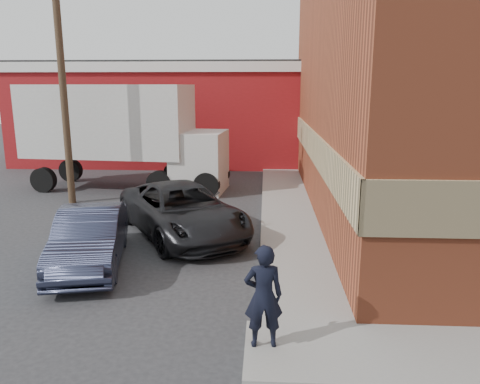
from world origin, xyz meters
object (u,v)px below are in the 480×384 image
(sedan, at_px, (90,238))
(box_truck, at_px, (128,130))
(warehouse, at_px, (168,112))
(utility_pole, at_px, (62,74))
(man, at_px, (263,296))
(suv_a, at_px, (182,210))

(sedan, bearing_deg, box_truck, 87.47)
(sedan, bearing_deg, warehouse, 82.89)
(warehouse, bearing_deg, box_truck, -89.68)
(utility_pole, xyz_separation_m, sedan, (3.04, -6.17, -4.05))
(man, bearing_deg, warehouse, -80.85)
(warehouse, distance_m, box_truck, 8.46)
(man, distance_m, box_truck, 13.71)
(suv_a, bearing_deg, utility_pole, 111.37)
(warehouse, height_order, man, warehouse)
(utility_pole, bearing_deg, warehouse, 82.23)
(utility_pole, bearing_deg, sedan, -63.82)
(utility_pole, distance_m, suv_a, 7.30)
(warehouse, distance_m, man, 21.67)
(utility_pole, height_order, man, utility_pole)
(man, distance_m, sedan, 5.61)
(warehouse, xyz_separation_m, box_truck, (0.05, -8.45, -0.29))
(suv_a, height_order, box_truck, box_truck)
(suv_a, xyz_separation_m, box_truck, (-3.34, 6.23, 1.77))
(utility_pole, bearing_deg, man, -53.33)
(man, height_order, sedan, man)
(warehouse, relative_size, man, 9.28)
(utility_pole, xyz_separation_m, man, (7.30, -9.80, -3.75))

